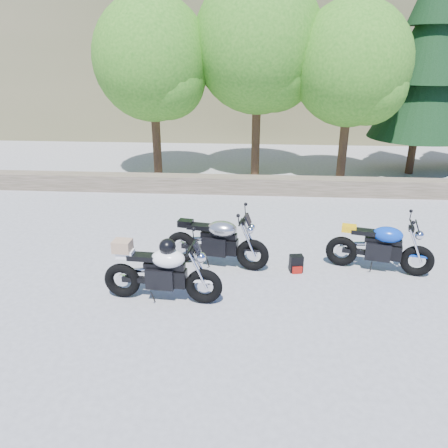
{
  "coord_description": "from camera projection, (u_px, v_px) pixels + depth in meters",
  "views": [
    {
      "loc": [
        0.78,
        -7.15,
        3.99
      ],
      "look_at": [
        0.2,
        1.0,
        0.75
      ],
      "focal_mm": 35.0,
      "sensor_mm": 36.0,
      "label": 1
    }
  ],
  "objects": [
    {
      "name": "silver_bike",
      "position": [
        217.0,
        242.0,
        8.54
      ],
      "size": [
        2.09,
        0.7,
        1.06
      ],
      "rotation": [
        0.0,
        0.0,
        -0.19
      ],
      "color": "black",
      "rests_on": "ground"
    },
    {
      "name": "stone_wall",
      "position": [
        228.0,
        185.0,
        13.16
      ],
      "size": [
        22.0,
        0.55,
        0.5
      ],
      "primitive_type": "cube",
      "color": "brown",
      "rests_on": "ground"
    },
    {
      "name": "conifer_near",
      "position": [
        426.0,
        62.0,
        13.99
      ],
      "size": [
        3.17,
        3.17,
        7.06
      ],
      "color": "#382314",
      "rests_on": "ground"
    },
    {
      "name": "backpack",
      "position": [
        296.0,
        264.0,
        8.44
      ],
      "size": [
        0.28,
        0.25,
        0.34
      ],
      "rotation": [
        0.0,
        0.0,
        0.17
      ],
      "color": "black",
      "rests_on": "ground"
    },
    {
      "name": "white_bike",
      "position": [
        161.0,
        270.0,
        7.33
      ],
      "size": [
        2.07,
        0.66,
        1.14
      ],
      "rotation": [
        0.0,
        0.0,
        -0.07
      ],
      "color": "black",
      "rests_on": "ground"
    },
    {
      "name": "blue_bike",
      "position": [
        380.0,
        247.0,
        8.36
      ],
      "size": [
        1.98,
        0.75,
        1.01
      ],
      "rotation": [
        0.0,
        0.0,
        -0.24
      ],
      "color": "black",
      "rests_on": "ground"
    },
    {
      "name": "tree_decid_left",
      "position": [
        155.0,
        64.0,
        13.59
      ],
      "size": [
        3.67,
        3.67,
        5.62
      ],
      "color": "#382314",
      "rests_on": "ground"
    },
    {
      "name": "ground",
      "position": [
        210.0,
        281.0,
        8.15
      ],
      "size": [
        90.0,
        90.0,
        0.0
      ],
      "primitive_type": "plane",
      "color": "gray",
      "rests_on": "ground"
    },
    {
      "name": "tree_decid_mid",
      "position": [
        262.0,
        50.0,
        13.59
      ],
      "size": [
        4.08,
        4.08,
        6.24
      ],
      "color": "#382314",
      "rests_on": "ground"
    },
    {
      "name": "tree_decid_right",
      "position": [
        355.0,
        69.0,
        13.05
      ],
      "size": [
        3.54,
        3.54,
        5.41
      ],
      "color": "#382314",
      "rests_on": "ground"
    }
  ]
}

